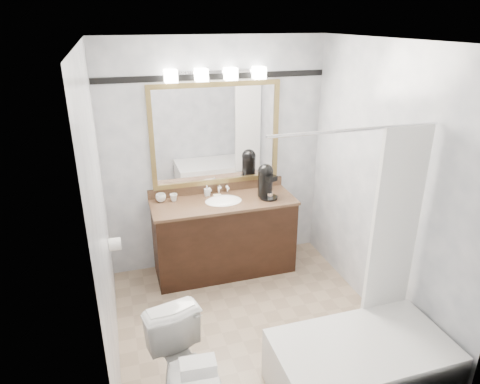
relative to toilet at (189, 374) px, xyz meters
The scene contains 14 objects.
room 1.37m from the toilet, 45.95° to the left, with size 2.42×2.62×2.52m.
vanity 1.91m from the toilet, 67.68° to the left, with size 1.53×0.58×0.97m.
mirror 2.44m from the toilet, 70.35° to the left, with size 1.40×0.04×1.10m.
vanity_light_bar 2.75m from the toilet, 69.85° to the left, with size 1.02×0.14×0.12m.
accent_stripe 2.78m from the toilet, 70.45° to the left, with size 2.40×0.01×0.06m, color black.
bathtub 1.29m from the toilet, ahead, with size 1.30×0.75×1.96m.
tp_roll 1.51m from the toilet, 106.31° to the left, with size 0.12×0.12×0.11m, color white.
toilet is the anchor object (origin of this frame).
tissue_box 0.55m from the toilet, 90.00° to the right, with size 0.21×0.11×0.09m, color white.
coffee_maker 2.21m from the toilet, 55.59° to the left, with size 0.20×0.24×0.37m.
cup_left 2.01m from the toilet, 87.32° to the left, with size 0.11×0.11×0.08m, color white.
cup_right 2.00m from the toilet, 83.36° to the left, with size 0.08×0.08×0.07m, color white.
soap_bottle_a 2.12m from the toilet, 73.18° to the left, with size 0.05×0.05×0.12m, color white.
soap_bar 2.07m from the toilet, 69.94° to the left, with size 0.08×0.05×0.03m, color beige.
Camera 1 is at (-1.05, -3.01, 2.65)m, focal length 32.00 mm.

